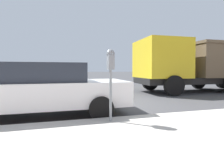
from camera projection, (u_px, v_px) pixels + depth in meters
name	position (u px, v px, depth m)	size (l,w,h in m)	color
ground_plane	(110.00, 104.00, 6.65)	(220.00, 220.00, 0.00)	#424244
parking_meter	(111.00, 66.00, 4.01)	(0.21, 0.19, 1.66)	gray
car_white	(42.00, 88.00, 4.97)	(2.12, 4.72, 1.51)	silver
dump_truck	(204.00, 64.00, 10.76)	(3.17, 8.34, 3.01)	black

